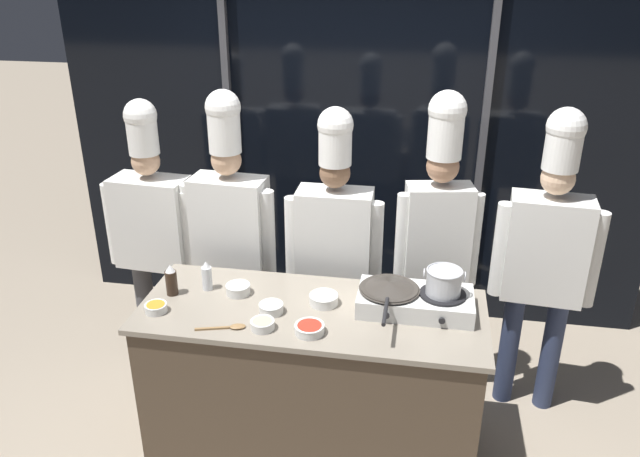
% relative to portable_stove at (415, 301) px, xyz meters
% --- Properties ---
extents(ground_plane, '(24.00, 24.00, 0.00)m').
position_rel_portable_stove_xyz_m(ground_plane, '(-0.53, -0.08, -0.98)').
color(ground_plane, gray).
extents(window_wall_back, '(4.30, 0.09, 2.70)m').
position_rel_portable_stove_xyz_m(window_wall_back, '(-0.53, 1.53, 0.37)').
color(window_wall_back, black).
rests_on(window_wall_back, ground_plane).
extents(demo_counter, '(1.81, 0.72, 0.92)m').
position_rel_portable_stove_xyz_m(demo_counter, '(-0.53, -0.08, -0.52)').
color(demo_counter, '#4C3D2D').
rests_on(demo_counter, ground_plane).
extents(portable_stove, '(0.59, 0.32, 0.11)m').
position_rel_portable_stove_xyz_m(portable_stove, '(0.00, 0.00, 0.00)').
color(portable_stove, silver).
rests_on(portable_stove, demo_counter).
extents(frying_pan, '(0.32, 0.55, 0.04)m').
position_rel_portable_stove_xyz_m(frying_pan, '(-0.14, -0.01, 0.08)').
color(frying_pan, '#38332D').
rests_on(frying_pan, portable_stove).
extents(stock_pot, '(0.21, 0.18, 0.13)m').
position_rel_portable_stove_xyz_m(stock_pot, '(0.14, 0.00, 0.13)').
color(stock_pot, '#B7BABF').
rests_on(stock_pot, portable_stove).
extents(squeeze_bottle_soy, '(0.06, 0.06, 0.18)m').
position_rel_portable_stove_xyz_m(squeeze_bottle_soy, '(-1.30, -0.06, 0.03)').
color(squeeze_bottle_soy, '#332319').
rests_on(squeeze_bottle_soy, demo_counter).
extents(squeeze_bottle_clear, '(0.06, 0.06, 0.17)m').
position_rel_portable_stove_xyz_m(squeeze_bottle_clear, '(-1.13, 0.02, 0.03)').
color(squeeze_bottle_clear, white).
rests_on(squeeze_bottle_clear, demo_counter).
extents(prep_bowl_noodles, '(0.13, 0.13, 0.06)m').
position_rel_portable_stove_xyz_m(prep_bowl_noodles, '(-0.95, 0.00, -0.02)').
color(prep_bowl_noodles, white).
rests_on(prep_bowl_noodles, demo_counter).
extents(prep_bowl_rice, '(0.13, 0.13, 0.05)m').
position_rel_portable_stove_xyz_m(prep_bowl_rice, '(-0.73, -0.15, -0.02)').
color(prep_bowl_rice, white).
rests_on(prep_bowl_rice, demo_counter).
extents(prep_bowl_carrots, '(0.12, 0.12, 0.05)m').
position_rel_portable_stove_xyz_m(prep_bowl_carrots, '(-1.32, -0.25, -0.03)').
color(prep_bowl_carrots, white).
rests_on(prep_bowl_carrots, demo_counter).
extents(prep_bowl_ginger, '(0.12, 0.12, 0.05)m').
position_rel_portable_stove_xyz_m(prep_bowl_ginger, '(-0.73, -0.31, -0.03)').
color(prep_bowl_ginger, white).
rests_on(prep_bowl_ginger, demo_counter).
extents(prep_bowl_chili_flakes, '(0.15, 0.15, 0.05)m').
position_rel_portable_stove_xyz_m(prep_bowl_chili_flakes, '(-0.50, -0.30, -0.03)').
color(prep_bowl_chili_flakes, white).
rests_on(prep_bowl_chili_flakes, demo_counter).
extents(prep_bowl_garlic, '(0.15, 0.15, 0.06)m').
position_rel_portable_stove_xyz_m(prep_bowl_garlic, '(-0.48, -0.02, -0.02)').
color(prep_bowl_garlic, white).
rests_on(prep_bowl_garlic, demo_counter).
extents(serving_spoon_slotted, '(0.25, 0.10, 0.02)m').
position_rel_portable_stove_xyz_m(serving_spoon_slotted, '(-0.89, -0.33, -0.05)').
color(serving_spoon_slotted, olive).
rests_on(serving_spoon_slotted, demo_counter).
extents(chef_head, '(0.63, 0.28, 1.83)m').
position_rel_portable_stove_xyz_m(chef_head, '(-1.70, 0.60, 0.03)').
color(chef_head, '#4C4C51').
rests_on(chef_head, ground_plane).
extents(chef_sous, '(0.60, 0.27, 1.91)m').
position_rel_portable_stove_xyz_m(chef_sous, '(-1.16, 0.56, 0.09)').
color(chef_sous, '#232326').
rests_on(chef_sous, ground_plane).
extents(chef_line, '(0.59, 0.23, 1.85)m').
position_rel_portable_stove_xyz_m(chef_line, '(-0.50, 0.52, 0.07)').
color(chef_line, '#4C4C51').
rests_on(chef_line, ground_plane).
extents(chef_pastry, '(0.49, 0.27, 1.95)m').
position_rel_portable_stove_xyz_m(chef_pastry, '(0.10, 0.57, 0.17)').
color(chef_pastry, '#2D3856').
rests_on(chef_pastry, ground_plane).
extents(chef_apprentice, '(0.59, 0.27, 1.89)m').
position_rel_portable_stove_xyz_m(chef_apprentice, '(0.72, 0.54, 0.10)').
color(chef_apprentice, '#2D3856').
rests_on(chef_apprentice, ground_plane).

